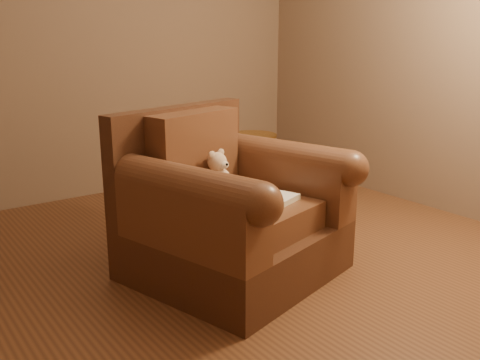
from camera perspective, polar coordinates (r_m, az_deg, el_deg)
floor at (r=3.41m, az=-0.52°, el=-8.97°), size 4.00×4.00×0.00m
armchair at (r=3.19m, az=-1.24°, el=-3.44°), size 1.31×1.27×0.97m
teddy_bear at (r=3.21m, az=-2.11°, el=0.28°), size 0.20×0.23×0.28m
guidebook at (r=3.03m, az=2.38°, el=-2.33°), size 0.50×0.39×0.04m
side_table at (r=4.59m, az=1.29°, el=1.59°), size 0.42×0.42×0.58m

